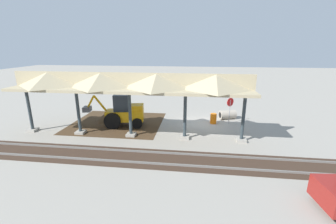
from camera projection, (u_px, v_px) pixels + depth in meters
ground_plane at (204, 124)px, 20.19m from camera, size 120.00×120.00×0.00m
dirt_work_zone at (117, 123)px, 20.50m from camera, size 8.01×7.00×0.01m
platform_canopy at (129, 83)px, 16.35m from camera, size 17.86×3.20×4.90m
rail_tracks at (207, 162)px, 13.53m from camera, size 60.00×2.58×0.15m
stop_sign at (230, 105)px, 19.84m from camera, size 0.63×0.48×2.37m
backhoe at (123, 112)px, 19.34m from camera, size 5.19×2.16×2.82m
dirt_mound at (110, 120)px, 21.29m from camera, size 5.03×5.03×1.83m
concrete_pipe at (227, 115)px, 21.50m from camera, size 1.74×1.32×0.85m
traffic_barrel at (213, 119)px, 20.24m from camera, size 0.56×0.56×0.90m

